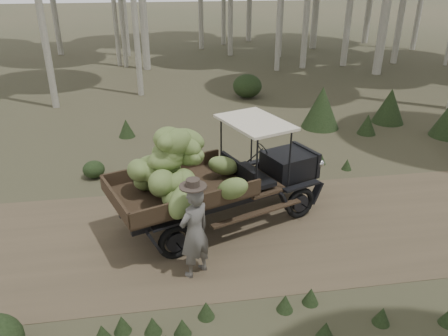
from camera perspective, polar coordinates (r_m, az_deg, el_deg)
The scene contains 5 objects.
ground at distance 9.35m, azimuth 8.72°, elevation -7.69°, with size 120.00×120.00×0.00m, color #473D2B.
dirt_track at distance 9.35m, azimuth 8.72°, elevation -7.67°, with size 70.00×4.00×0.01m, color brown.
banana_truck at distance 8.53m, azimuth -3.74°, elevation -0.40°, with size 4.81×3.18×2.42m.
farmer at distance 7.53m, azimuth -3.88°, elevation -8.23°, with size 0.75×0.71×1.88m.
undergrowth at distance 8.65m, azimuth 21.28°, elevation -7.96°, with size 22.19×21.80×1.39m.
Camera 1 is at (-2.59, -7.44, 5.03)m, focal length 35.00 mm.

